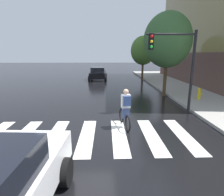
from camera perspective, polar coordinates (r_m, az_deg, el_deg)
name	(u,v)px	position (r m, az deg, el deg)	size (l,w,h in m)	color
ground_plane	(83,136)	(7.30, -9.08, -11.64)	(120.00, 120.00, 0.00)	black
crosswalk_stripes	(87,136)	(7.28, -7.80, -11.62)	(8.02, 3.23, 0.01)	silver
sedan_mid	(98,73)	(22.46, -4.36, 7.66)	(2.14, 4.43, 1.52)	black
cyclist	(125,109)	(7.75, 4.19, -3.31)	(0.40, 1.70, 1.69)	black
traffic_light_near	(177,58)	(9.79, 19.51, 11.49)	(2.47, 0.28, 4.20)	black
fire_hydrant	(199,94)	(13.37, 25.40, 1.23)	(0.33, 0.22, 0.78)	gold
street_tree_near	(167,40)	(14.02, 16.83, 16.76)	(3.33, 3.33, 5.93)	#4C3823
street_tree_mid	(143,51)	(22.20, 9.66, 14.31)	(2.87, 2.87, 5.10)	#4C3823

